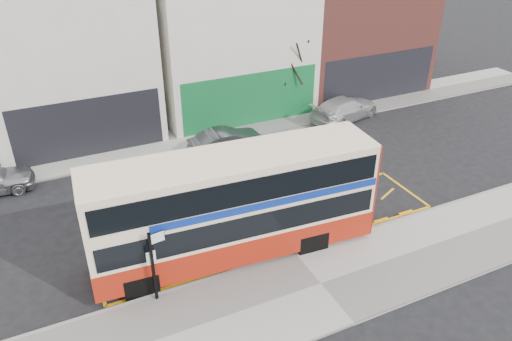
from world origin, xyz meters
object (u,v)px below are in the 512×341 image
double_decker_bus (235,205)px  car_white (345,109)px  bus_stop_post (154,259)px  street_tree_right (292,49)px  car_grey (227,141)px

double_decker_bus → car_white: bearing=43.1°
double_decker_bus → bus_stop_post: bearing=-156.1°
street_tree_right → car_white: bearing=-39.3°
double_decker_bus → street_tree_right: bearing=56.8°
bus_stop_post → car_grey: 11.07m
bus_stop_post → car_grey: size_ratio=0.68×
bus_stop_post → car_white: 17.52m
bus_stop_post → double_decker_bus: bearing=12.0°
car_white → street_tree_right: size_ratio=0.79×
car_grey → bus_stop_post: bearing=142.4°
bus_stop_post → street_tree_right: bearing=38.3°
double_decker_bus → bus_stop_post: size_ratio=3.93×
double_decker_bus → car_white: double_decker_bus is taller
bus_stop_post → street_tree_right: (11.69, 12.20, 2.28)m
bus_stop_post → car_grey: (6.25, 9.06, -1.14)m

